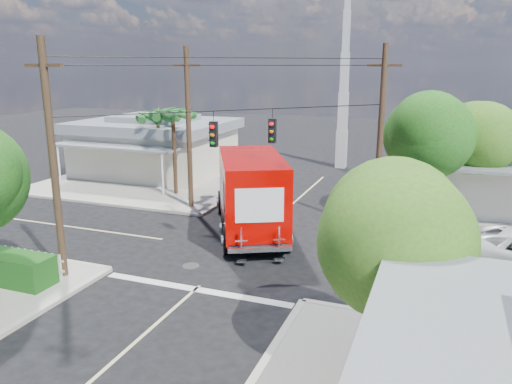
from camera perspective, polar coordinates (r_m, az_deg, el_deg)
The scene contains 15 objects.
ground at distance 22.41m, azimuth -1.82°, elevation -6.65°, with size 120.00×120.00×0.00m, color black.
sidewalk_ne at distance 31.35m, azimuth 25.15°, elevation -1.76°, with size 14.12×14.12×0.14m.
sidewalk_nw at distance 36.52m, azimuth -11.11°, elevation 1.47°, with size 14.12×14.12×0.14m.
road_markings at distance 21.15m, azimuth -3.36°, elevation -7.96°, with size 32.00×32.00×0.01m.
building_nw at distance 38.02m, azimuth -11.46°, elevation 5.26°, with size 10.80×10.20×4.30m.
radio_tower at distance 40.11m, azimuth 9.99°, elevation 10.70°, with size 0.80×0.80×17.00m.
tree_ne_front at distance 26.29m, azimuth 18.82°, elevation 6.46°, with size 4.21×4.14×6.66m.
tree_ne_back at distance 28.58m, azimuth 24.13°, elevation 5.37°, with size 3.77×3.66×5.82m.
tree_se at distance 12.75m, azimuth 14.98°, elevation -4.33°, with size 3.67×3.54×5.62m.
palm_nw_front at distance 31.14m, azimuth -9.48°, elevation 8.64°, with size 3.01×3.08×5.59m.
palm_nw_back at distance 33.49m, azimuth -11.15°, elevation 8.31°, with size 3.01×3.08×5.19m.
utility_poles at distance 23.28m, azimuth -4.02°, elevation 6.03°, with size 12.00×10.68×9.00m.
picket_fence at distance 22.21m, azimuth -26.90°, elevation -6.58°, with size 5.94×0.06×1.00m.
vending_boxes at distance 26.59m, azimuth 16.54°, elevation -2.29°, with size 1.90×0.50×1.10m.
delivery_truck at distance 24.39m, azimuth -0.69°, elevation -0.01°, with size 6.41×9.23×3.90m.
Camera 1 is at (8.06, -19.32, 8.01)m, focal length 35.00 mm.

